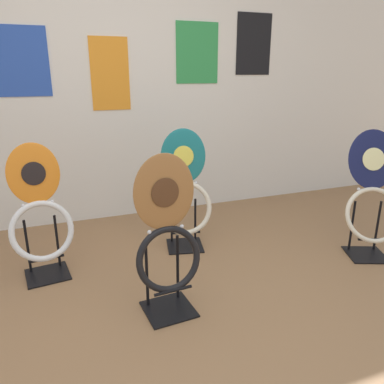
{
  "coord_description": "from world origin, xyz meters",
  "views": [
    {
      "loc": [
        -0.52,
        -1.43,
        1.35
      ],
      "look_at": [
        0.35,
        0.89,
        0.55
      ],
      "focal_mm": 35.0,
      "sensor_mm": 36.0,
      "label": 1
    }
  ],
  "objects": [
    {
      "name": "toilet_seat_display_navy_moon",
      "position": [
        1.66,
        0.56,
        0.44
      ],
      "size": [
        0.48,
        0.44,
        0.95
      ],
      "color": "black",
      "rests_on": "ground_plane"
    },
    {
      "name": "toilet_seat_display_teal_sax",
      "position": [
        0.4,
        1.18,
        0.45
      ],
      "size": [
        0.45,
        0.34,
        0.94
      ],
      "color": "black",
      "rests_on": "ground_plane"
    },
    {
      "name": "toilet_seat_display_woodgrain",
      "position": [
        0.02,
        0.4,
        0.45
      ],
      "size": [
        0.39,
        0.3,
        0.94
      ],
      "color": "black",
      "rests_on": "ground_plane"
    },
    {
      "name": "ground_plane",
      "position": [
        0.0,
        0.0,
        0.0
      ],
      "size": [
        14.0,
        14.0,
        0.0
      ],
      "primitive_type": "plane",
      "color": "#8E6642"
    },
    {
      "name": "wall_back",
      "position": [
        -0.0,
        2.07,
        1.3
      ],
      "size": [
        8.0,
        0.07,
        2.6
      ],
      "color": "silver",
      "rests_on": "ground_plane"
    },
    {
      "name": "toilet_seat_display_orange_sun",
      "position": [
        -0.65,
        1.08,
        0.41
      ],
      "size": [
        0.43,
        0.31,
        0.92
      ],
      "color": "black",
      "rests_on": "ground_plane"
    }
  ]
}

